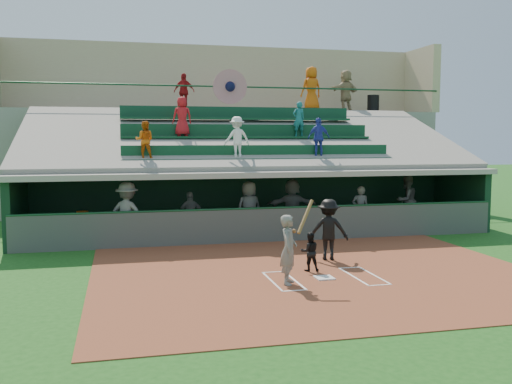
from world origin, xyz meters
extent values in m
plane|color=#184B15|center=(0.00, 0.00, 0.00)|extent=(100.00, 100.00, 0.00)
cube|color=brown|center=(0.00, 0.50, 0.01)|extent=(11.00, 9.00, 0.02)
cube|color=white|center=(0.00, 0.00, 0.04)|extent=(0.43, 0.43, 0.03)
cube|color=white|center=(-0.75, 0.00, 0.02)|extent=(0.05, 1.80, 0.01)
cube|color=white|center=(0.75, 0.00, 0.02)|extent=(0.05, 1.80, 0.01)
cube|color=silver|center=(-1.30, 0.00, 0.02)|extent=(0.05, 1.80, 0.01)
cube|color=white|center=(1.30, 0.00, 0.02)|extent=(0.05, 1.80, 0.01)
cube|color=silver|center=(-1.02, 0.90, 0.02)|extent=(0.60, 0.05, 0.01)
cube|color=white|center=(1.02, 0.90, 0.02)|extent=(0.60, 0.05, 0.01)
cube|color=white|center=(-1.02, -0.90, 0.02)|extent=(0.60, 0.05, 0.01)
cube|color=silver|center=(1.02, -0.90, 0.02)|extent=(0.60, 0.05, 0.01)
cube|color=gray|center=(0.00, 6.75, 0.02)|extent=(16.00, 3.50, 0.04)
cube|color=gray|center=(0.00, 13.50, 2.30)|extent=(20.00, 3.00, 4.60)
cube|color=#4B504B|center=(0.00, 5.00, 0.55)|extent=(16.00, 0.06, 1.10)
cylinder|color=#154324|center=(0.00, 5.00, 1.12)|extent=(16.00, 0.08, 0.08)
cube|color=black|center=(0.00, 8.50, 1.10)|extent=(16.00, 0.25, 2.20)
cube|color=black|center=(-8.00, 6.75, 1.10)|extent=(0.25, 3.50, 2.20)
cube|color=black|center=(8.00, 6.75, 1.10)|extent=(0.25, 3.50, 2.20)
cube|color=#99968B|center=(0.00, 6.75, 2.20)|extent=(16.40, 3.90, 0.18)
cube|color=gray|center=(0.00, 10.25, 1.15)|extent=(16.40, 3.50, 2.30)
cube|color=gray|center=(0.00, 11.90, 2.30)|extent=(16.40, 0.30, 4.60)
cube|color=gray|center=(0.00, 8.60, 3.45)|extent=(16.40, 6.51, 2.37)
cube|color=#0D3B21|center=(0.00, 6.20, 2.65)|extent=(9.40, 0.42, 0.08)
cube|color=#0D3C21|center=(0.00, 6.40, 2.91)|extent=(9.40, 0.06, 0.45)
cube|color=#0D3A1E|center=(0.00, 8.10, 3.40)|extent=(9.40, 0.42, 0.08)
cube|color=#0C381F|center=(0.00, 8.30, 3.66)|extent=(9.40, 0.06, 0.45)
cube|color=#0D3B20|center=(0.00, 10.00, 4.15)|extent=(9.40, 0.42, 0.08)
cube|color=#0C3721|center=(0.00, 10.20, 4.41)|extent=(9.40, 0.06, 0.45)
imported|color=#C5560B|center=(-3.93, 6.30, 3.31)|extent=(0.67, 0.56, 1.24)
imported|color=white|center=(-0.85, 6.30, 3.39)|extent=(1.00, 0.70, 1.41)
imported|color=#2839A2|center=(2.08, 6.30, 3.39)|extent=(0.84, 0.41, 1.40)
imported|color=#AE1319|center=(-2.50, 8.20, 4.15)|extent=(0.73, 0.51, 1.43)
imported|color=#176567|center=(1.94, 8.20, 4.10)|extent=(0.52, 0.37, 1.31)
cylinder|color=#133B21|center=(0.00, 12.00, 5.60)|extent=(20.00, 0.07, 0.07)
cylinder|color=maroon|center=(0.00, 11.98, 5.60)|extent=(1.50, 0.06, 1.50)
sphere|color=black|center=(0.00, 11.95, 5.60)|extent=(0.44, 0.44, 0.44)
cube|color=tan|center=(0.00, 15.00, 6.20)|extent=(20.00, 0.40, 3.20)
cube|color=tan|center=(10.00, 13.50, 6.20)|extent=(0.40, 3.00, 3.20)
imported|color=#5E615C|center=(-0.99, -0.30, 0.83)|extent=(0.58, 0.69, 1.61)
cylinder|color=olive|center=(-0.64, -0.45, 1.60)|extent=(0.56, 0.54, 0.75)
sphere|color=brown|center=(-0.86, -0.30, 1.25)|extent=(0.10, 0.10, 0.10)
imported|color=black|center=(-0.09, 0.82, 0.51)|extent=(0.52, 0.43, 0.99)
imported|color=black|center=(0.85, 1.99, 0.86)|extent=(1.23, 0.92, 1.68)
cube|color=brown|center=(-0.09, 7.96, 0.28)|extent=(15.54, 5.72, 0.49)
cube|color=white|center=(-5.91, 6.18, 0.36)|extent=(0.73, 0.55, 0.63)
cylinder|color=#C3480B|center=(-5.93, 6.13, 0.86)|extent=(0.38, 0.38, 0.38)
imported|color=#575954|center=(-4.54, 5.36, 1.03)|extent=(1.47, 1.19, 1.98)
imported|color=#61645E|center=(-2.46, 6.25, 0.82)|extent=(0.95, 0.49, 1.55)
imported|color=#595C56|center=(-0.46, 6.18, 0.97)|extent=(1.02, 0.78, 1.86)
imported|color=#5C5F59|center=(1.17, 6.47, 0.99)|extent=(1.81, 0.76, 1.90)
imported|color=#60635D|center=(3.55, 5.98, 0.86)|extent=(0.69, 0.56, 1.64)
imported|color=#5F625D|center=(5.94, 7.08, 1.00)|extent=(1.10, 0.97, 1.91)
cylinder|color=black|center=(7.26, 13.09, 5.02)|extent=(0.56, 0.56, 0.84)
imported|color=#A41215|center=(-1.95, 12.43, 5.39)|extent=(1.00, 0.72, 1.58)
imported|color=#C5550B|center=(3.84, 12.31, 5.61)|extent=(1.08, 0.80, 2.01)
imported|color=tan|center=(5.84, 13.12, 5.61)|extent=(1.95, 1.31, 2.01)
camera|label=1|loc=(-4.71, -12.70, 3.39)|focal=40.00mm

